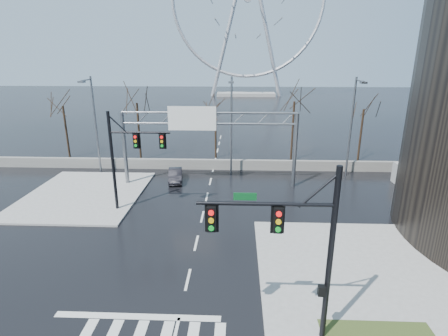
# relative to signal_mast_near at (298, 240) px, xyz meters

# --- Properties ---
(ground) EXTENTS (260.00, 260.00, 0.00)m
(ground) POSITION_rel_signal_mast_near_xyz_m (-5.14, 4.04, -4.87)
(ground) COLOR black
(ground) RESTS_ON ground
(sidewalk_right_ext) EXTENTS (12.00, 10.00, 0.15)m
(sidewalk_right_ext) POSITION_rel_signal_mast_near_xyz_m (4.86, 6.04, -4.80)
(sidewalk_right_ext) COLOR gray
(sidewalk_right_ext) RESTS_ON ground
(sidewalk_far) EXTENTS (10.00, 12.00, 0.15)m
(sidewalk_far) POSITION_rel_signal_mast_near_xyz_m (-16.14, 16.04, -4.80)
(sidewalk_far) COLOR gray
(sidewalk_far) RESTS_ON ground
(barrier_wall) EXTENTS (52.00, 0.50, 1.10)m
(barrier_wall) POSITION_rel_signal_mast_near_xyz_m (-5.14, 24.04, -4.32)
(barrier_wall) COLOR slate
(barrier_wall) RESTS_ON ground
(signal_mast_near) EXTENTS (5.52, 0.41, 8.00)m
(signal_mast_near) POSITION_rel_signal_mast_near_xyz_m (0.00, 0.00, 0.00)
(signal_mast_near) COLOR black
(signal_mast_near) RESTS_ON ground
(signal_mast_far) EXTENTS (4.72, 0.41, 8.00)m
(signal_mast_far) POSITION_rel_signal_mast_near_xyz_m (-11.01, 13.00, -0.04)
(signal_mast_far) COLOR black
(signal_mast_far) RESTS_ON ground
(sign_gantry) EXTENTS (16.36, 0.40, 7.60)m
(sign_gantry) POSITION_rel_signal_mast_near_xyz_m (-5.52, 19.00, 0.31)
(sign_gantry) COLOR slate
(sign_gantry) RESTS_ON ground
(streetlight_left) EXTENTS (0.50, 2.55, 10.00)m
(streetlight_left) POSITION_rel_signal_mast_near_xyz_m (-17.14, 22.20, 1.01)
(streetlight_left) COLOR slate
(streetlight_left) RESTS_ON ground
(streetlight_mid) EXTENTS (0.50, 2.55, 10.00)m
(streetlight_mid) POSITION_rel_signal_mast_near_xyz_m (-3.14, 22.20, 1.01)
(streetlight_mid) COLOR slate
(streetlight_mid) RESTS_ON ground
(streetlight_right) EXTENTS (0.50, 2.55, 10.00)m
(streetlight_right) POSITION_rel_signal_mast_near_xyz_m (8.86, 22.20, 1.01)
(streetlight_right) COLOR slate
(streetlight_right) RESTS_ON ground
(tree_far_left) EXTENTS (3.50, 3.50, 7.00)m
(tree_far_left) POSITION_rel_signal_mast_near_xyz_m (-23.14, 28.04, 0.70)
(tree_far_left) COLOR black
(tree_far_left) RESTS_ON ground
(tree_left) EXTENTS (3.75, 3.75, 7.50)m
(tree_left) POSITION_rel_signal_mast_near_xyz_m (-14.14, 27.54, 1.10)
(tree_left) COLOR black
(tree_left) RESTS_ON ground
(tree_center) EXTENTS (3.25, 3.25, 6.50)m
(tree_center) POSITION_rel_signal_mast_near_xyz_m (-5.14, 28.54, 0.30)
(tree_center) COLOR black
(tree_center) RESTS_ON ground
(tree_right) EXTENTS (3.90, 3.90, 7.80)m
(tree_right) POSITION_rel_signal_mast_near_xyz_m (3.86, 27.54, 1.34)
(tree_right) COLOR black
(tree_right) RESTS_ON ground
(tree_far_right) EXTENTS (3.40, 3.40, 6.80)m
(tree_far_right) POSITION_rel_signal_mast_near_xyz_m (11.86, 28.04, 0.54)
(tree_far_right) COLOR black
(tree_far_right) RESTS_ON ground
(ferris_wheel) EXTENTS (45.00, 6.00, 50.91)m
(ferris_wheel) POSITION_rel_signal_mast_near_xyz_m (-0.14, 99.04, 21.26)
(ferris_wheel) COLOR gray
(ferris_wheel) RESTS_ON ground
(car) EXTENTS (1.84, 3.89, 1.23)m
(car) POSITION_rel_signal_mast_near_xyz_m (-8.62, 20.05, -4.26)
(car) COLOR black
(car) RESTS_ON ground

